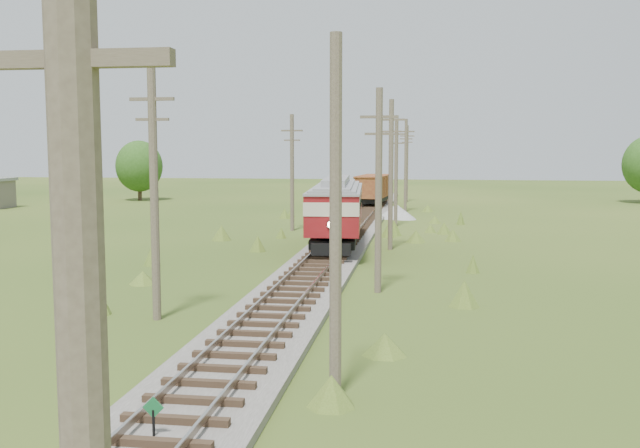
% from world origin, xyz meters
% --- Properties ---
extents(railbed_main, '(3.60, 96.00, 0.57)m').
position_xyz_m(railbed_main, '(0.00, 34.00, 0.19)').
color(railbed_main, '#605B54').
rests_on(railbed_main, ground).
extents(switch_marker, '(0.45, 0.06, 1.08)m').
position_xyz_m(switch_marker, '(-0.20, 1.50, 0.63)').
color(switch_marker, black).
rests_on(switch_marker, ground).
extents(streetcar, '(3.88, 12.72, 5.76)m').
position_xyz_m(streetcar, '(0.00, 30.39, 2.67)').
color(streetcar, black).
rests_on(streetcar, ground).
extents(gondola, '(3.41, 8.60, 2.79)m').
position_xyz_m(gondola, '(0.00, 61.56, 2.07)').
color(gondola, black).
rests_on(gondola, ground).
extents(gravel_pile, '(3.44, 3.65, 1.25)m').
position_xyz_m(gravel_pile, '(2.93, 50.43, 0.58)').
color(gravel_pile, gray).
rests_on(gravel_pile, ground).
extents(utility_pole_r_0, '(1.60, 0.30, 8.50)m').
position_xyz_m(utility_pole_r_0, '(3.20, -8.00, 4.37)').
color(utility_pole_r_0, brown).
rests_on(utility_pole_r_0, ground).
extents(utility_pole_r_1, '(0.30, 0.30, 8.80)m').
position_xyz_m(utility_pole_r_1, '(3.10, 5.00, 4.40)').
color(utility_pole_r_1, brown).
rests_on(utility_pole_r_1, ground).
extents(utility_pole_r_2, '(1.60, 0.30, 8.60)m').
position_xyz_m(utility_pole_r_2, '(3.30, 18.00, 4.42)').
color(utility_pole_r_2, brown).
rests_on(utility_pole_r_2, ground).
extents(utility_pole_r_3, '(1.60, 0.30, 9.00)m').
position_xyz_m(utility_pole_r_3, '(3.20, 31.00, 4.63)').
color(utility_pole_r_3, brown).
rests_on(utility_pole_r_3, ground).
extents(utility_pole_r_4, '(1.60, 0.30, 8.40)m').
position_xyz_m(utility_pole_r_4, '(3.00, 44.00, 4.32)').
color(utility_pole_r_4, brown).
rests_on(utility_pole_r_4, ground).
extents(utility_pole_r_5, '(1.60, 0.30, 8.90)m').
position_xyz_m(utility_pole_r_5, '(3.40, 57.00, 4.58)').
color(utility_pole_r_5, brown).
rests_on(utility_pole_r_5, ground).
extents(utility_pole_r_6, '(1.60, 0.30, 8.70)m').
position_xyz_m(utility_pole_r_6, '(3.20, 70.00, 4.47)').
color(utility_pole_r_6, brown).
rests_on(utility_pole_r_6, ground).
extents(utility_pole_l_a, '(1.60, 0.30, 9.00)m').
position_xyz_m(utility_pole_l_a, '(-4.20, 12.00, 4.63)').
color(utility_pole_l_a, brown).
rests_on(utility_pole_l_a, ground).
extents(utility_pole_l_b, '(1.60, 0.30, 8.60)m').
position_xyz_m(utility_pole_l_b, '(-4.50, 40.00, 4.42)').
color(utility_pole_l_b, brown).
rests_on(utility_pole_l_b, ground).
extents(tree_mid_a, '(5.46, 5.46, 7.03)m').
position_xyz_m(tree_mid_a, '(-28.00, 68.00, 4.02)').
color(tree_mid_a, '#38281C').
rests_on(tree_mid_a, ground).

